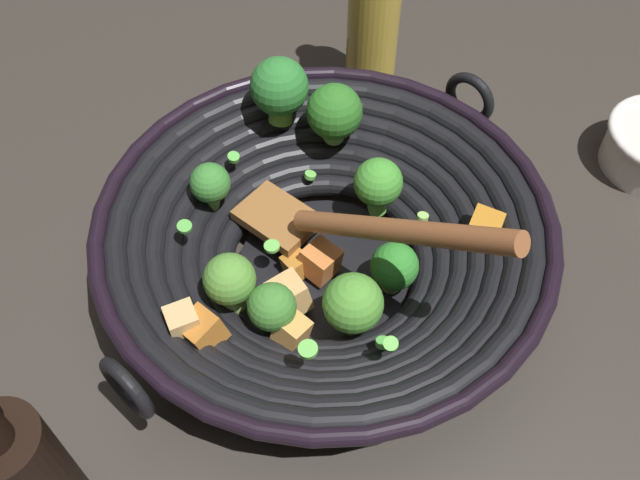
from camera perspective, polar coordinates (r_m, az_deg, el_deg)
ground_plane at (r=0.65m, az=0.36°, el=-2.65°), size 4.00×4.00×0.00m
wok at (r=0.61m, az=0.34°, el=0.33°), size 0.42×0.39×0.19m
soy_sauce_bottle at (r=0.52m, az=-22.29°, el=-17.22°), size 0.05×0.05×0.19m
cooking_oil_bottle at (r=0.77m, az=4.33°, el=17.38°), size 0.05×0.05×0.23m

